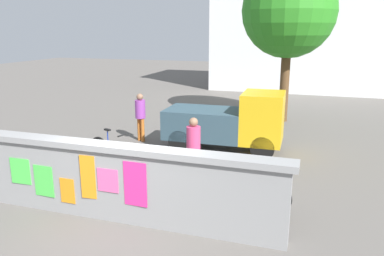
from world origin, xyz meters
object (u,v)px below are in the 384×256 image
object	(u,v)px
person_walking	(193,143)
motorcycle	(128,173)
bicycle_near	(249,197)
person_bystander	(140,112)
bicycle_far	(112,150)
auto_rickshaw_truck	(230,122)
tree_roadside	(289,11)

from	to	relation	value
person_walking	motorcycle	bearing A→B (deg)	-138.98
bicycle_near	person_bystander	size ratio (longest dim) A/B	1.03
person_walking	bicycle_far	bearing A→B (deg)	166.62
auto_rickshaw_truck	motorcycle	distance (m)	4.15
auto_rickshaw_truck	tree_roadside	world-z (taller)	tree_roadside
bicycle_far	person_walking	xyz separation A→B (m)	(2.61, -0.62, 0.62)
auto_rickshaw_truck	person_bystander	size ratio (longest dim) A/B	2.25
bicycle_near	person_bystander	world-z (taller)	person_bystander
bicycle_near	person_walking	bearing A→B (deg)	140.99
auto_rickshaw_truck	bicycle_near	bearing A→B (deg)	-72.11
bicycle_far	person_walking	world-z (taller)	person_walking
auto_rickshaw_truck	bicycle_far	world-z (taller)	auto_rickshaw_truck
motorcycle	bicycle_near	xyz separation A→B (m)	(2.83, -0.23, -0.10)
motorcycle	bicycle_far	distance (m)	2.19
motorcycle	bicycle_near	size ratio (longest dim) A/B	1.14
tree_roadside	motorcycle	bearing A→B (deg)	-108.26
motorcycle	tree_roadside	distance (m)	9.61
motorcycle	person_bystander	size ratio (longest dim) A/B	1.17
bicycle_far	person_bystander	xyz separation A→B (m)	(-0.15, 2.18, 0.62)
bicycle_near	person_bystander	bearing A→B (deg)	136.75
tree_roadside	person_bystander	bearing A→B (deg)	-133.73
person_bystander	auto_rickshaw_truck	bearing A→B (deg)	-0.66
bicycle_near	bicycle_far	size ratio (longest dim) A/B	1.01
motorcycle	bicycle_far	bearing A→B (deg)	129.29
bicycle_near	person_walking	size ratio (longest dim) A/B	1.03
person_walking	tree_roadside	size ratio (longest dim) A/B	0.26
auto_rickshaw_truck	person_walking	bearing A→B (deg)	-96.00
auto_rickshaw_truck	bicycle_far	bearing A→B (deg)	-143.51
auto_rickshaw_truck	bicycle_near	size ratio (longest dim) A/B	2.17
auto_rickshaw_truck	bicycle_near	distance (m)	4.31
motorcycle	tree_roadside	world-z (taller)	tree_roadside
person_bystander	tree_roadside	size ratio (longest dim) A/B	0.26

